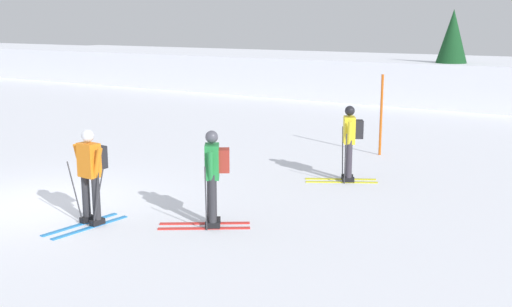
% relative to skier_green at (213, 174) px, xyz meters
% --- Properties ---
extents(ground_plane, '(120.00, 120.00, 0.00)m').
position_rel_skier_green_xyz_m(ground_plane, '(-3.74, -0.69, -0.96)').
color(ground_plane, white).
extents(far_snow_ridge, '(80.00, 6.46, 1.82)m').
position_rel_skier_green_xyz_m(far_snow_ridge, '(-3.74, 20.02, -0.04)').
color(far_snow_ridge, white).
rests_on(far_snow_ridge, ground).
extents(skier_green, '(1.53, 1.20, 1.71)m').
position_rel_skier_green_xyz_m(skier_green, '(0.00, 0.00, 0.00)').
color(skier_green, red).
rests_on(skier_green, ground).
extents(skier_yellow, '(1.58, 1.11, 1.71)m').
position_rel_skier_green_xyz_m(skier_yellow, '(0.68, 4.22, -0.00)').
color(skier_yellow, gold).
rests_on(skier_yellow, ground).
extents(skier_orange, '(1.00, 1.63, 1.71)m').
position_rel_skier_green_xyz_m(skier_orange, '(-1.90, -1.04, -0.00)').
color(skier_orange, '#237AC6').
rests_on(skier_orange, ground).
extents(trail_marker_pole, '(0.07, 0.07, 2.16)m').
position_rel_skier_green_xyz_m(trail_marker_pole, '(0.20, 7.32, 0.13)').
color(trail_marker_pole, '#C65614').
rests_on(trail_marker_pole, ground).
extents(conifer_far_left, '(1.97, 1.97, 4.00)m').
position_rel_skier_green_xyz_m(conifer_far_left, '(-0.96, 18.04, 1.34)').
color(conifer_far_left, '#513823').
rests_on(conifer_far_left, ground).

